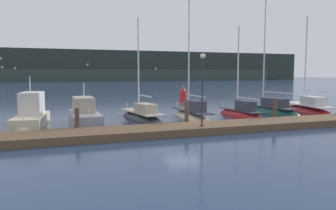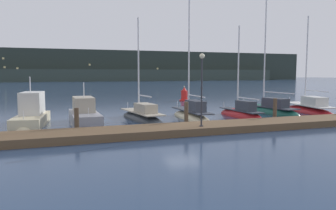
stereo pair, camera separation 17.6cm
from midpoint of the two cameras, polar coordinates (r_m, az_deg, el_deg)
ground_plane at (r=22.77m, az=2.49°, el=-3.75°), size 400.00×400.00×0.00m
dock at (r=20.74m, az=4.78°, el=-4.06°), size 36.48×2.80×0.45m
mooring_pile_1 at (r=20.51m, az=-15.78°, el=-2.73°), size 0.28×0.28×1.61m
mooring_pile_2 at (r=22.14m, az=3.03°, el=-1.71°), size 0.28×0.28×1.76m
mooring_pile_3 at (r=25.74m, az=17.91°, el=-0.89°), size 0.28×0.28×1.81m
motorboat_berth_2 at (r=25.36m, az=-22.88°, el=-2.30°), size 2.76×6.11×4.07m
motorboat_berth_3 at (r=24.63m, az=-14.53°, el=-2.32°), size 2.16×6.15×3.50m
sailboat_berth_4 at (r=26.02m, az=-4.77°, el=-2.25°), size 2.74×7.02×8.62m
sailboat_berth_5 at (r=26.47m, az=3.93°, el=-1.97°), size 1.54×6.79×10.54m
sailboat_berth_6 at (r=28.19m, az=12.37°, el=-1.75°), size 1.61×5.94×8.33m
sailboat_berth_7 at (r=31.46m, az=16.84°, el=-1.12°), size 2.85×7.51×11.69m
sailboat_berth_8 at (r=33.73m, az=23.05°, el=-0.81°), size 3.46×7.81×9.60m
channel_buoy at (r=43.45m, az=2.58°, el=1.70°), size 1.27×1.27×1.99m
dock_lamppost at (r=19.89m, az=5.76°, el=4.63°), size 0.32×0.32×4.42m
hillside_backdrop at (r=157.18m, az=-15.50°, el=6.44°), size 240.00×23.00×14.11m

